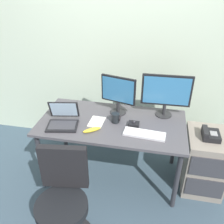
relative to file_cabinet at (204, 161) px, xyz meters
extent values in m
plane|color=#3B4E5D|center=(-1.02, -0.04, -0.34)|extent=(8.00, 8.00, 0.00)
cube|color=beige|center=(-1.02, 0.71, 1.06)|extent=(6.00, 0.10, 2.80)
cube|color=#4B494E|center=(-1.02, -0.04, 0.40)|extent=(1.55, 0.80, 0.03)
cylinder|color=#2D2D33|center=(-1.74, -0.38, 0.02)|extent=(0.05, 0.05, 0.72)
cylinder|color=#2D2D33|center=(-0.30, -0.38, 0.02)|extent=(0.05, 0.05, 0.72)
cylinder|color=#2D2D33|center=(-1.74, 0.30, 0.02)|extent=(0.05, 0.05, 0.72)
cylinder|color=#2D2D33|center=(-0.30, 0.30, 0.02)|extent=(0.05, 0.05, 0.72)
cube|color=gray|center=(0.00, 0.00, 0.00)|extent=(0.42, 0.52, 0.68)
cube|color=#38383D|center=(0.00, -0.26, 0.15)|extent=(0.38, 0.01, 0.23)
cube|color=#38383D|center=(0.00, -0.26, -0.14)|extent=(0.38, 0.01, 0.23)
cube|color=black|center=(0.00, -0.02, 0.37)|extent=(0.17, 0.20, 0.06)
cube|color=black|center=(-0.06, -0.02, 0.41)|extent=(0.05, 0.18, 0.04)
cube|color=gray|center=(0.02, -0.03, 0.40)|extent=(0.07, 0.08, 0.01)
cylinder|color=black|center=(-1.25, -0.97, 0.13)|extent=(0.44, 0.44, 0.07)
cube|color=black|center=(-1.28, -0.77, 0.39)|extent=(0.40, 0.11, 0.42)
cylinder|color=#262628|center=(-0.48, 0.21, 0.42)|extent=(0.18, 0.18, 0.01)
cylinder|color=#262628|center=(-0.48, 0.21, 0.48)|extent=(0.04, 0.04, 0.12)
cube|color=black|center=(-0.48, 0.21, 0.71)|extent=(0.53, 0.04, 0.35)
cube|color=teal|center=(-0.48, 0.20, 0.71)|extent=(0.48, 0.02, 0.31)
cylinder|color=#262628|center=(-0.99, 0.16, 0.42)|extent=(0.18, 0.18, 0.01)
cylinder|color=#262628|center=(-0.99, 0.16, 0.49)|extent=(0.04, 0.04, 0.12)
cube|color=black|center=(-0.99, 0.16, 0.70)|extent=(0.39, 0.12, 0.30)
cube|color=teal|center=(-0.99, 0.15, 0.70)|extent=(0.35, 0.10, 0.26)
cube|color=silver|center=(-0.66, -0.21, 0.42)|extent=(0.42, 0.17, 0.02)
cube|color=white|center=(-0.66, -0.21, 0.44)|extent=(0.39, 0.15, 0.01)
cube|color=black|center=(-1.50, -0.24, 0.42)|extent=(0.35, 0.27, 0.02)
cube|color=#38383D|center=(-1.50, -0.24, 0.43)|extent=(0.30, 0.21, 0.00)
cube|color=black|center=(-1.53, -0.09, 0.54)|extent=(0.32, 0.14, 0.21)
cube|color=silver|center=(-1.53, -0.10, 0.54)|extent=(0.28, 0.12, 0.18)
cube|color=black|center=(-0.78, -0.07, 0.43)|extent=(0.11, 0.09, 0.04)
sphere|color=#232328|center=(-0.78, -0.07, 0.46)|extent=(0.04, 0.04, 0.04)
cylinder|color=black|center=(-0.98, -0.04, 0.46)|extent=(0.08, 0.08, 0.10)
torus|color=black|center=(-0.94, -0.04, 0.47)|extent=(0.01, 0.07, 0.07)
cube|color=white|center=(-1.18, -0.08, 0.42)|extent=(0.16, 0.21, 0.01)
cube|color=black|center=(-1.51, 0.10, 0.42)|extent=(0.11, 0.16, 0.01)
ellipsoid|color=yellow|center=(-1.18, -0.26, 0.43)|extent=(0.18, 0.15, 0.04)
camera|label=1|loc=(-0.59, -2.17, 1.82)|focal=38.92mm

